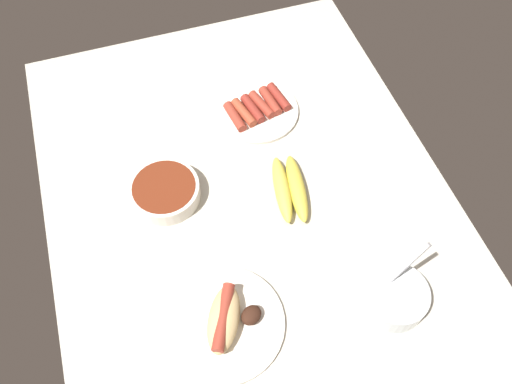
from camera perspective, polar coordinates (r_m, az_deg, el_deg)
name	(u,v)px	position (r cm, az deg, el deg)	size (l,w,h in cm)	color
ground_plane	(249,202)	(119.84, -0.74, -1.14)	(120.00, 90.00, 3.00)	beige
banana_bunch	(289,189)	(118.17, 3.69, 0.38)	(18.85, 9.86, 3.73)	#E5D14C
plate_hotdog_assembled	(225,321)	(104.73, -3.39, -13.94)	(23.93, 23.93, 5.61)	white
bowl_coleslaw	(395,296)	(108.56, 14.93, -10.98)	(13.07, 13.07, 15.41)	silver
bowl_chili	(165,191)	(118.70, -9.95, 0.12)	(15.77, 15.77, 4.24)	white
plate_sausages	(257,109)	(133.04, 0.12, 9.04)	(20.93, 20.93, 3.34)	white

